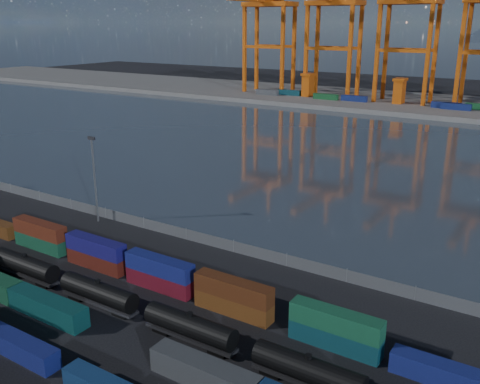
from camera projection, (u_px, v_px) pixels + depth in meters
The scene contains 12 objects.
ground at pixel (110, 329), 66.84m from camera, with size 700.00×700.00×0.00m, color black.
harbor_water at pixel (383, 158), 150.96m from camera, with size 700.00×700.00×0.00m, color #2D3842.
far_quay at pixel (461, 107), 234.78m from camera, with size 700.00×70.00×2.00m, color #514F4C.
container_row_south at pixel (102, 383), 54.01m from camera, with size 139.21×2.24×4.78m.
container_row_mid at pixel (27, 297), 71.28m from camera, with size 142.04×2.62×5.58m.
container_row_north at pixel (142, 270), 78.17m from camera, with size 139.65×2.27×4.84m.
tanker_string at pixel (190, 327), 63.67m from camera, with size 136.70×2.73×3.90m.
waterfront_fence at pixel (234, 246), 88.97m from camera, with size 160.12×0.12×2.20m.
yard_light_mast at pixel (94, 175), 100.33m from camera, with size 1.60×0.40×16.60m.
gantry_cranes at pixel (451, 14), 221.41m from camera, with size 200.14×48.28×65.38m.
quay_containers at pixel (428, 104), 228.11m from camera, with size 172.58×10.99×2.60m.
straddle_carriers at pixel (452, 94), 225.99m from camera, with size 140.00×7.00×11.10m.
Camera 1 is at (45.33, -40.38, 36.62)m, focal length 40.00 mm.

